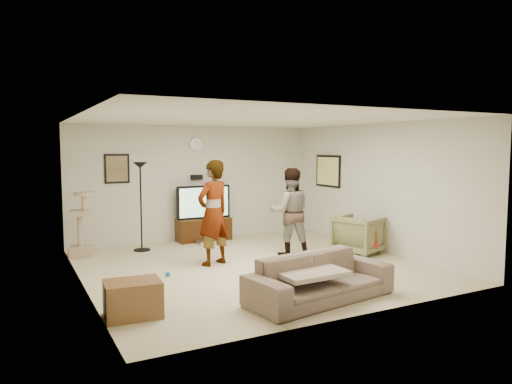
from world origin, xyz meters
name	(u,v)px	position (x,y,z in m)	size (l,w,h in m)	color
floor	(253,266)	(0.00, 0.00, -0.01)	(5.50, 5.50, 0.02)	#BCAC8D
ceiling	(253,118)	(0.00, 0.00, 2.51)	(5.50, 5.50, 0.02)	white
wall_back	(196,183)	(0.00, 2.75, 1.25)	(5.50, 0.04, 2.50)	beige
wall_front	(359,213)	(0.00, -2.75, 1.25)	(5.50, 0.04, 2.50)	beige
wall_left	(82,202)	(-2.75, 0.00, 1.25)	(0.04, 5.50, 2.50)	beige
wall_right	(377,187)	(2.75, 0.00, 1.25)	(0.04, 5.50, 2.50)	beige
wall_clock	(196,144)	(0.00, 2.72, 2.10)	(0.26, 0.26, 0.04)	silver
wall_speaker	(197,177)	(0.00, 2.69, 1.38)	(0.25, 0.10, 0.10)	black
picture_back	(117,169)	(-1.70, 2.73, 1.60)	(0.42, 0.03, 0.52)	brown
picture_right	(328,171)	(2.73, 1.60, 1.50)	(0.03, 0.78, 0.62)	#FFE27A
tv_stand	(204,229)	(0.08, 2.50, 0.24)	(1.17, 0.45, 0.49)	black
console_box	(207,242)	(-0.01, 2.11, 0.04)	(0.40, 0.30, 0.07)	silver
tv	(203,202)	(0.08, 2.50, 0.85)	(1.21, 0.08, 0.72)	black
tv_screen	(204,202)	(0.08, 2.46, 0.85)	(1.11, 0.01, 0.63)	#8DF744
floor_lamp	(141,207)	(-1.38, 2.10, 0.87)	(0.32, 0.32, 1.74)	black
cat_tree	(80,224)	(-2.53, 2.09, 0.61)	(0.39, 0.39, 1.22)	tan
person_left	(213,213)	(-0.56, 0.40, 0.91)	(0.66, 0.43, 1.82)	gray
person_right	(290,212)	(0.99, 0.40, 0.82)	(0.80, 0.62, 1.65)	#3F5984
sofa	(320,278)	(-0.05, -2.05, 0.30)	(2.06, 0.81, 0.60)	brown
throw_blanket	(309,272)	(-0.23, -2.05, 0.41)	(0.90, 0.70, 0.06)	#BDA78F
beer_bottle	(376,240)	(0.90, -2.05, 0.73)	(0.06, 0.06, 0.25)	#543516
armchair	(359,235)	(2.21, -0.11, 0.37)	(0.78, 0.81, 0.73)	#65653E
side_table	(133,299)	(-2.40, -1.52, 0.22)	(0.65, 0.49, 0.44)	brown
toy_ball	(168,274)	(-1.50, 0.02, 0.04)	(0.08, 0.08, 0.08)	#0C789C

